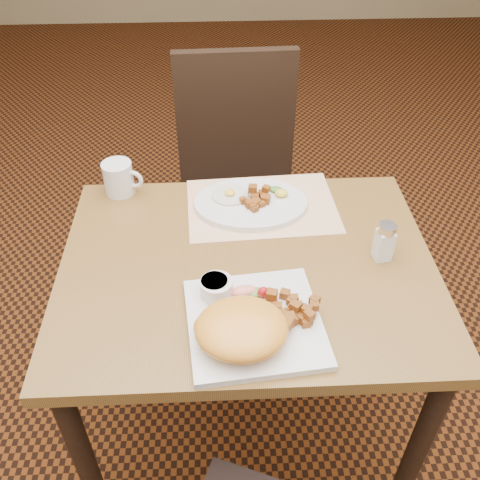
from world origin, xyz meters
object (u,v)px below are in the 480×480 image
at_px(plate_oval, 251,204).
at_px(coffee_mug, 119,178).
at_px(plate_square, 255,323).
at_px(salt_shaker, 384,241).
at_px(chair_far, 238,180).
at_px(table, 247,295).

xyz_separation_m(plate_oval, coffee_mug, (-0.36, 0.09, 0.04)).
bearing_deg(plate_square, salt_shaker, 31.82).
bearing_deg(salt_shaker, chair_far, 115.69).
bearing_deg(plate_oval, plate_square, -92.48).
bearing_deg(plate_square, plate_oval, 87.52).
bearing_deg(plate_oval, salt_shaker, -35.71).
relative_size(table, coffee_mug, 8.00).
height_order(chair_far, plate_oval, chair_far).
xyz_separation_m(plate_oval, salt_shaker, (0.30, -0.22, 0.04)).
distance_m(table, coffee_mug, 0.49).
xyz_separation_m(plate_square, salt_shaker, (0.32, 0.20, 0.04)).
height_order(table, plate_oval, plate_oval).
xyz_separation_m(chair_far, salt_shaker, (0.32, -0.66, 0.26)).
relative_size(salt_shaker, coffee_mug, 0.89).
distance_m(plate_square, coffee_mug, 0.61).
distance_m(table, chair_far, 0.67).
height_order(plate_square, salt_shaker, salt_shaker).
height_order(plate_square, coffee_mug, coffee_mug).
bearing_deg(salt_shaker, plate_oval, 144.29).
bearing_deg(chair_far, table, 87.09).
distance_m(chair_far, plate_square, 0.89).
bearing_deg(plate_oval, coffee_mug, 166.30).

